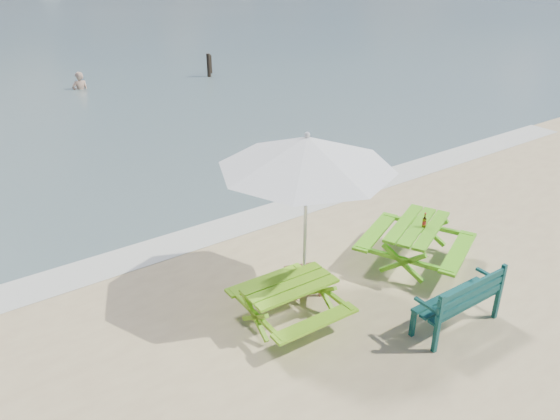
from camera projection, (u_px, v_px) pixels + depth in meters
foam_strip at (251, 220)px, 11.55m from camera, size 22.00×0.90×0.01m
picnic_table_left at (290, 303)px, 8.36m from camera, size 1.46×1.61×0.68m
picnic_table_right at (415, 245)px, 9.87m from camera, size 2.23×2.32×0.78m
park_bench at (456, 311)px, 8.26m from camera, size 1.51×0.53×0.93m
side_table at (304, 281)px, 9.16m from camera, size 0.71×0.71×0.36m
patio_umbrella at (307, 152)px, 8.15m from camera, size 3.54×3.54×2.73m
beer_bottle at (424, 222)px, 9.60m from camera, size 0.07×0.07×0.27m
swimmer at (81, 94)px, 21.93m from camera, size 0.67×0.47×1.76m
mooring_pilings at (209, 67)px, 23.96m from camera, size 0.56×0.76×1.19m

